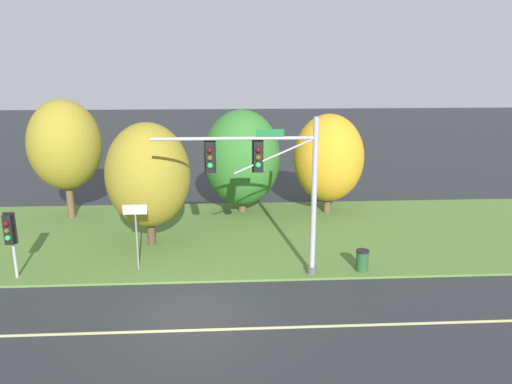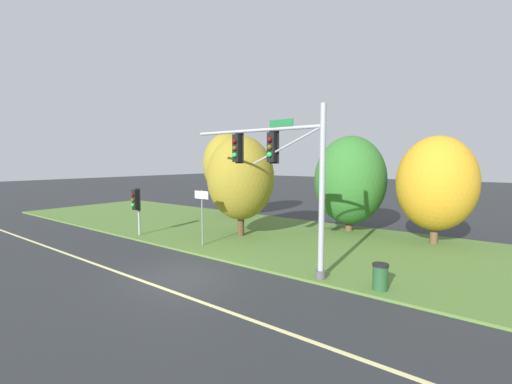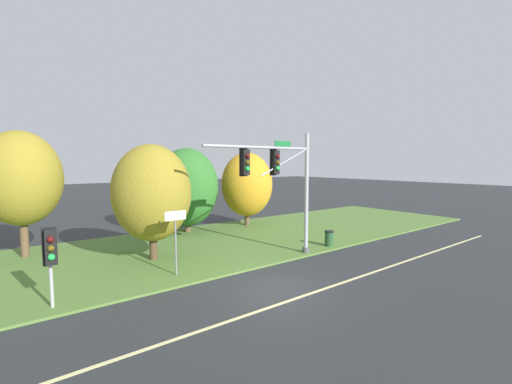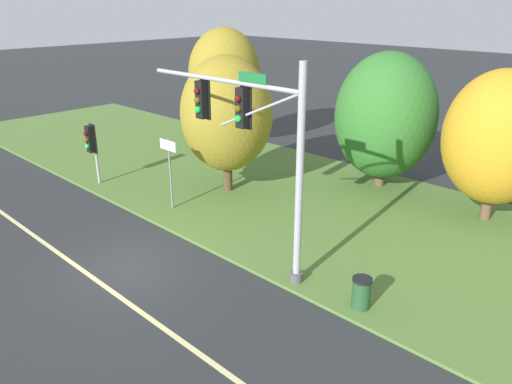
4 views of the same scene
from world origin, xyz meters
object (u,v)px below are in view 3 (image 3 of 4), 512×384
Objects in this scene: traffic_signal_mast at (282,177)px; trash_bin at (329,238)px; pedestrian_signal_near_kerb at (50,251)px; tree_nearest_road at (21,179)px; tree_behind_signpost at (187,187)px; route_sign_post at (176,232)px; tree_mid_verge at (247,185)px; tree_left_of_mast at (152,193)px.

traffic_signal_mast is 5.51m from trash_bin.
tree_nearest_road is at bearing 91.53° from pedestrian_signal_near_kerb.
tree_nearest_road is 1.11× the size of tree_behind_signpost.
tree_behind_signpost is 10.65m from trash_bin.
traffic_signal_mast reaches higher than route_sign_post.
tree_behind_signpost is 6.52× the size of trash_bin.
traffic_signal_mast is 9.79m from tree_mid_verge.
tree_behind_signpost is (4.74, 8.38, 1.30)m from route_sign_post.
tree_nearest_road is at bearing 123.33° from route_sign_post.
tree_nearest_road reaches higher than pedestrian_signal_near_kerb.
tree_left_of_mast is at bearing 158.37° from trash_bin.
tree_mid_verge is at bearing 39.09° from route_sign_post.
traffic_signal_mast is 10.71m from pedestrian_signal_near_kerb.
tree_left_of_mast is 6.42× the size of trash_bin.
pedestrian_signal_near_kerb is 14.56m from trash_bin.
pedestrian_signal_near_kerb is at bearing -171.59° from route_sign_post.
tree_left_of_mast reaches higher than pedestrian_signal_near_kerb.
route_sign_post is at bearing -119.48° from tree_behind_signpost.
traffic_signal_mast is 1.10× the size of tree_behind_signpost.
traffic_signal_mast is 1.14× the size of tree_mid_verge.
tree_mid_verge reaches higher than trash_bin.
tree_nearest_road is (-5.13, 7.79, 2.24)m from route_sign_post.
tree_left_of_mast is 10.60m from trash_bin.
tree_behind_signpost is (-0.84, 9.25, -1.01)m from traffic_signal_mast.
tree_nearest_road is 17.38m from trash_bin.
traffic_signal_mast is 0.99× the size of tree_nearest_road.
tree_behind_signpost is at bearing 49.12° from tree_left_of_mast.
route_sign_post is 9.59m from tree_nearest_road.
trash_bin is at bearing 0.13° from pedestrian_signal_near_kerb.
tree_nearest_road is at bearing 137.96° from tree_left_of_mast.
tree_nearest_road reaches higher than tree_mid_verge.
tree_left_of_mast is at bearing -153.17° from tree_mid_verge.
route_sign_post is (-5.58, 0.87, -2.31)m from traffic_signal_mast.
pedestrian_signal_near_kerb is 3.05× the size of trash_bin.
trash_bin is at bearing -29.98° from tree_nearest_road.
pedestrian_signal_near_kerb is 4.95m from route_sign_post.
route_sign_post is 9.71m from tree_behind_signpost.
route_sign_post is at bearing -140.91° from tree_mid_verge.
tree_left_of_mast reaches higher than tree_mid_verge.
route_sign_post is 9.72m from trash_bin.
tree_mid_verge is (5.02, -0.46, 0.02)m from tree_behind_signpost.
tree_mid_verge is 6.26× the size of trash_bin.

